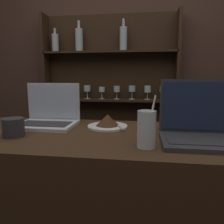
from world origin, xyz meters
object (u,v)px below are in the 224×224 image
at_px(cake_plate, 108,122).
at_px(coffee_cup, 13,127).
at_px(water_glass, 146,129).
at_px(laptop_near, 48,116).
at_px(laptop_far, 197,128).

height_order(cake_plate, coffee_cup, coffee_cup).
relative_size(cake_plate, coffee_cup, 2.22).
xyz_separation_m(cake_plate, water_glass, (0.20, -0.31, 0.04)).
bearing_deg(laptop_near, cake_plate, -1.05).
distance_m(laptop_near, coffee_cup, 0.25).
bearing_deg(water_glass, coffee_cup, 173.20).
xyz_separation_m(water_glass, coffee_cup, (-0.59, 0.07, -0.03)).
distance_m(laptop_near, laptop_far, 0.77).
bearing_deg(coffee_cup, cake_plate, 30.82).
bearing_deg(coffee_cup, water_glass, -6.80).
xyz_separation_m(laptop_near, water_glass, (0.53, -0.31, 0.02)).
bearing_deg(water_glass, cake_plate, 123.12).
distance_m(laptop_far, cake_plate, 0.45).
height_order(laptop_far, coffee_cup, laptop_far).
height_order(water_glass, coffee_cup, water_glass).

